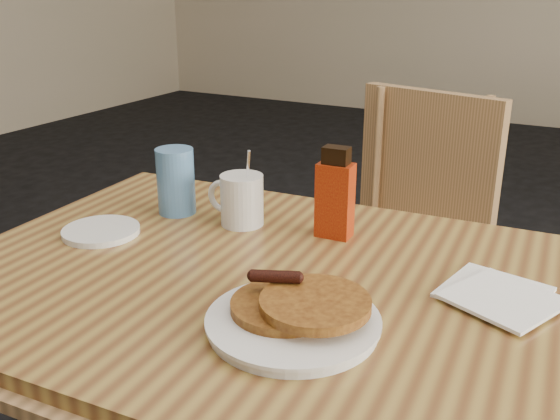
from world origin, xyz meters
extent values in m
cube|color=olive|center=(0.04, -0.02, 0.73)|extent=(1.25, 0.87, 0.04)
cube|color=tan|center=(0.04, -0.02, 0.71)|extent=(1.29, 0.92, 0.02)
cube|color=tan|center=(0.04, 0.65, 0.45)|extent=(0.52, 0.52, 0.04)
cube|color=tan|center=(0.04, 0.84, 0.71)|extent=(0.42, 0.14, 0.47)
cylinder|color=tan|center=(-0.13, 0.48, 0.22)|extent=(0.04, 0.04, 0.43)
cylinder|color=tan|center=(0.21, 0.82, 0.22)|extent=(0.04, 0.04, 0.43)
cylinder|color=white|center=(0.12, -0.16, 0.76)|extent=(0.25, 0.25, 0.02)
cylinder|color=white|center=(0.12, -0.16, 0.77)|extent=(0.26, 0.26, 0.01)
cylinder|color=#95601F|center=(0.09, -0.15, 0.78)|extent=(0.16, 0.16, 0.01)
cylinder|color=#95601F|center=(0.14, -0.14, 0.79)|extent=(0.16, 0.16, 0.01)
cylinder|color=black|center=(0.07, -0.12, 0.81)|extent=(0.08, 0.05, 0.02)
cylinder|color=white|center=(-0.16, 0.16, 0.80)|extent=(0.09, 0.09, 0.11)
torus|color=white|center=(-0.21, 0.16, 0.80)|extent=(0.07, 0.01, 0.07)
cylinder|color=black|center=(-0.16, 0.16, 0.85)|extent=(0.08, 0.08, 0.01)
cylinder|color=silver|center=(-0.15, 0.16, 0.84)|extent=(0.04, 0.04, 0.15)
cube|color=maroon|center=(0.03, 0.19, 0.82)|extent=(0.07, 0.05, 0.15)
cube|color=black|center=(0.03, 0.19, 0.91)|extent=(0.05, 0.04, 0.03)
cube|color=white|center=(0.35, 0.09, 0.75)|extent=(0.18, 0.18, 0.01)
cube|color=white|center=(0.37, 0.06, 0.76)|extent=(0.20, 0.20, 0.01)
cylinder|color=#5184BE|center=(-0.32, 0.15, 0.82)|extent=(0.09, 0.09, 0.14)
cylinder|color=white|center=(-0.38, -0.02, 0.76)|extent=(0.18, 0.18, 0.01)
camera|label=1|loc=(0.47, -0.87, 1.23)|focal=40.00mm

